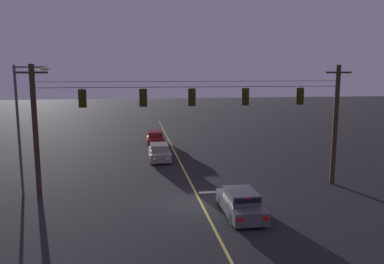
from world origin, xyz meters
TOP-DOWN VIEW (x-y plane):
  - ground_plane at (0.00, 0.00)m, footprint 180.00×180.00m
  - lane_centre_stripe at (0.00, 8.55)m, footprint 0.14×60.00m
  - stop_bar_paint at (1.90, 1.95)m, footprint 3.40×0.36m
  - signal_span_assembly at (0.00, 2.55)m, footprint 21.14×0.32m
  - traffic_light_leftmost at (-6.87, 2.53)m, footprint 0.48×0.41m
  - traffic_light_left_inner at (-3.20, 2.53)m, footprint 0.48×0.41m
  - traffic_light_centre at (-0.14, 2.53)m, footprint 0.48×0.41m
  - traffic_light_right_inner at (3.37, 2.53)m, footprint 0.48×0.41m
  - traffic_light_rightmost at (7.10, 2.53)m, footprint 0.48×0.41m
  - car_waiting_near_lane at (1.80, -2.13)m, footprint 1.80×4.33m
  - car_oncoming_lead at (-1.69, 11.59)m, footprint 1.80×4.42m
  - car_oncoming_trailing at (-1.65, 19.03)m, footprint 1.80×4.42m
  - street_lamp_corner at (-10.53, 3.31)m, footprint 2.11×0.30m

SIDE VIEW (x-z plane):
  - ground_plane at x=0.00m, z-range 0.00..0.00m
  - lane_centre_stripe at x=0.00m, z-range 0.00..0.01m
  - stop_bar_paint at x=1.90m, z-range 0.00..0.01m
  - car_oncoming_lead at x=-1.69m, z-range -0.05..1.34m
  - car_oncoming_trailing at x=-1.65m, z-range -0.05..1.34m
  - car_waiting_near_lane at x=1.80m, z-range -0.05..1.34m
  - signal_span_assembly at x=0.00m, z-range 0.16..8.28m
  - street_lamp_corner at x=-10.53m, z-range 0.81..8.87m
  - traffic_light_leftmost at x=-6.87m, z-range 5.46..6.68m
  - traffic_light_left_inner at x=-3.20m, z-range 5.46..6.68m
  - traffic_light_centre at x=-0.14m, z-range 5.46..6.68m
  - traffic_light_right_inner at x=3.37m, z-range 5.46..6.68m
  - traffic_light_rightmost at x=7.10m, z-range 5.46..6.68m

